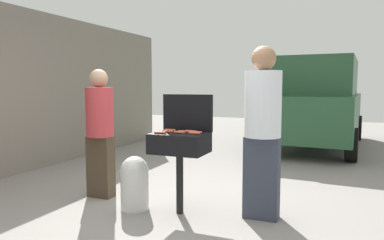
% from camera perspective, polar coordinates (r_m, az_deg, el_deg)
% --- Properties ---
extents(ground_plane, '(24.00, 24.00, 0.00)m').
position_cam_1_polar(ground_plane, '(4.38, -2.99, -13.58)').
color(ground_plane, gray).
extents(house_wall_side, '(0.24, 8.00, 2.67)m').
position_cam_1_polar(house_wall_side, '(6.84, -23.60, 4.21)').
color(house_wall_side, slate).
rests_on(house_wall_side, ground).
extents(bbq_grill, '(0.60, 0.44, 0.90)m').
position_cam_1_polar(bbq_grill, '(4.06, -1.92, -4.01)').
color(bbq_grill, black).
rests_on(bbq_grill, ground).
extents(grill_lid_open, '(0.60, 0.05, 0.42)m').
position_cam_1_polar(grill_lid_open, '(4.22, -0.69, 1.15)').
color(grill_lid_open, black).
rests_on(grill_lid_open, bbq_grill).
extents(hot_dog_0, '(0.13, 0.03, 0.03)m').
position_cam_1_polar(hot_dog_0, '(3.98, -4.93, -1.97)').
color(hot_dog_0, '#AD4228').
rests_on(hot_dog_0, bbq_grill).
extents(hot_dog_1, '(0.13, 0.03, 0.03)m').
position_cam_1_polar(hot_dog_1, '(4.09, -3.77, -1.77)').
color(hot_dog_1, '#B74C33').
rests_on(hot_dog_1, bbq_grill).
extents(hot_dog_2, '(0.13, 0.03, 0.03)m').
position_cam_1_polar(hot_dog_2, '(4.08, -1.30, -1.78)').
color(hot_dog_2, '#AD4228').
rests_on(hot_dog_2, bbq_grill).
extents(hot_dog_3, '(0.13, 0.04, 0.03)m').
position_cam_1_polar(hot_dog_3, '(4.21, -3.36, -1.56)').
color(hot_dog_3, '#B74C33').
rests_on(hot_dog_3, bbq_grill).
extents(hot_dog_4, '(0.13, 0.04, 0.03)m').
position_cam_1_polar(hot_dog_4, '(4.01, 0.63, -1.90)').
color(hot_dog_4, '#B74C33').
rests_on(hot_dog_4, bbq_grill).
extents(hot_dog_5, '(0.13, 0.03, 0.03)m').
position_cam_1_polar(hot_dog_5, '(3.94, 0.35, -2.04)').
color(hot_dog_5, '#C6593D').
rests_on(hot_dog_5, bbq_grill).
extents(hot_dog_6, '(0.13, 0.03, 0.03)m').
position_cam_1_polar(hot_dog_6, '(4.01, -1.93, -1.91)').
color(hot_dog_6, '#C6593D').
rests_on(hot_dog_6, bbq_grill).
extents(hot_dog_7, '(0.13, 0.04, 0.03)m').
position_cam_1_polar(hot_dog_7, '(4.10, -0.16, -1.75)').
color(hot_dog_7, '#B74C33').
rests_on(hot_dog_7, bbq_grill).
extents(propane_tank, '(0.32, 0.32, 0.62)m').
position_cam_1_polar(propane_tank, '(4.33, -8.86, -9.42)').
color(propane_tank, silver).
rests_on(propane_tank, ground).
extents(person_left, '(0.34, 0.34, 1.62)m').
position_cam_1_polar(person_left, '(4.80, -14.04, -1.28)').
color(person_left, '#3F3323').
rests_on(person_left, ground).
extents(person_right, '(0.38, 0.38, 1.83)m').
position_cam_1_polar(person_right, '(3.96, 10.85, -0.95)').
color(person_right, '#333847').
rests_on(person_right, ground).
extents(parked_minivan, '(2.22, 4.49, 2.02)m').
position_cam_1_polar(parked_minivan, '(8.99, 18.23, 2.57)').
color(parked_minivan, '#234C2D').
rests_on(parked_minivan, ground).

